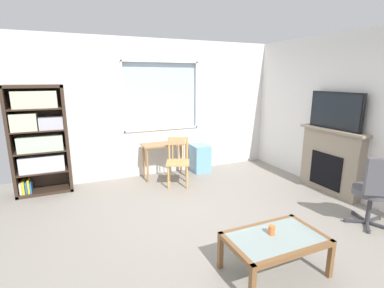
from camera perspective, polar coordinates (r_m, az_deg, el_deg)
The scene contains 12 objects.
ground at distance 4.05m, azimuth 3.07°, elevation -16.20°, with size 6.22×5.88×0.02m, color gray.
wall_back_with_window at distance 5.84m, azimuth -7.76°, elevation 6.72°, with size 5.22×0.15×2.72m.
wall_right at distance 5.34m, azimuth 29.95°, elevation 4.83°, with size 0.12×5.08×2.72m, color silver.
bookshelf at distance 5.46m, azimuth -28.51°, elevation 1.27°, with size 0.90×0.38×1.87m.
desk_under_window at distance 5.68m, azimuth -5.50°, elevation -1.15°, with size 0.91×0.39×0.71m.
wooden_chair at distance 5.26m, azimuth -2.83°, elevation -3.50°, with size 0.54×0.53×0.90m.
plastic_drawer_unit at distance 6.08m, azimuth 1.65°, elevation -2.87°, with size 0.35×0.40×0.58m, color #72ADDB.
fireplace at distance 5.50m, azimuth 26.15°, elevation -3.03°, with size 0.26×1.25×1.13m.
tv at distance 5.33m, azimuth 26.97°, elevation 6.01°, with size 0.06×1.00×0.62m.
office_chair at distance 4.47m, azimuth 33.04°, elevation -7.55°, with size 0.61×0.62×1.00m.
coffee_table at distance 3.16m, azimuth 16.44°, elevation -18.38°, with size 1.00×0.62×0.41m.
sippy_cup at distance 3.14m, azimuth 15.78°, elevation -16.34°, with size 0.07×0.07×0.09m, color orange.
Camera 1 is at (-1.60, -3.15, 1.98)m, focal length 26.43 mm.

